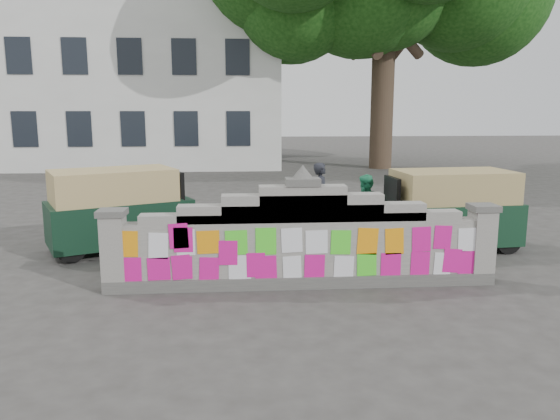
{
  "coord_description": "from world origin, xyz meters",
  "views": [
    {
      "loc": [
        -1.02,
        -8.6,
        2.88
      ],
      "look_at": [
        -0.29,
        1.0,
        1.1
      ],
      "focal_mm": 35.0,
      "sensor_mm": 36.0,
      "label": 1
    }
  ],
  "objects_px": {
    "cyclist_bike": "(321,221)",
    "rickshaw_left": "(118,208)",
    "cyclist_rider": "(321,207)",
    "pedestrian": "(365,209)",
    "rickshaw_right": "(449,209)"
  },
  "relations": [
    {
      "from": "pedestrian",
      "to": "rickshaw_left",
      "type": "xyz_separation_m",
      "value": [
        -5.25,
        -0.25,
        0.13
      ]
    },
    {
      "from": "cyclist_bike",
      "to": "rickshaw_left",
      "type": "bearing_deg",
      "value": 111.66
    },
    {
      "from": "rickshaw_left",
      "to": "rickshaw_right",
      "type": "bearing_deg",
      "value": -28.83
    },
    {
      "from": "cyclist_rider",
      "to": "pedestrian",
      "type": "bearing_deg",
      "value": -90.77
    },
    {
      "from": "cyclist_rider",
      "to": "rickshaw_left",
      "type": "distance_m",
      "value": 4.34
    },
    {
      "from": "cyclist_rider",
      "to": "rickshaw_left",
      "type": "xyz_separation_m",
      "value": [
        -4.31,
        -0.51,
        0.13
      ]
    },
    {
      "from": "rickshaw_left",
      "to": "rickshaw_right",
      "type": "relative_size",
      "value": 1.03
    },
    {
      "from": "cyclist_rider",
      "to": "pedestrian",
      "type": "distance_m",
      "value": 0.98
    },
    {
      "from": "cyclist_rider",
      "to": "pedestrian",
      "type": "height_order",
      "value": "pedestrian"
    },
    {
      "from": "cyclist_bike",
      "to": "cyclist_rider",
      "type": "bearing_deg",
      "value": -75.1
    },
    {
      "from": "rickshaw_right",
      "to": "cyclist_rider",
      "type": "bearing_deg",
      "value": -26.16
    },
    {
      "from": "pedestrian",
      "to": "rickshaw_right",
      "type": "bearing_deg",
      "value": 56.47
    },
    {
      "from": "cyclist_bike",
      "to": "pedestrian",
      "type": "distance_m",
      "value": 1.02
    },
    {
      "from": "cyclist_bike",
      "to": "rickshaw_right",
      "type": "distance_m",
      "value": 2.74
    },
    {
      "from": "cyclist_bike",
      "to": "rickshaw_right",
      "type": "xyz_separation_m",
      "value": [
        2.52,
        -0.99,
        0.42
      ]
    }
  ]
}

